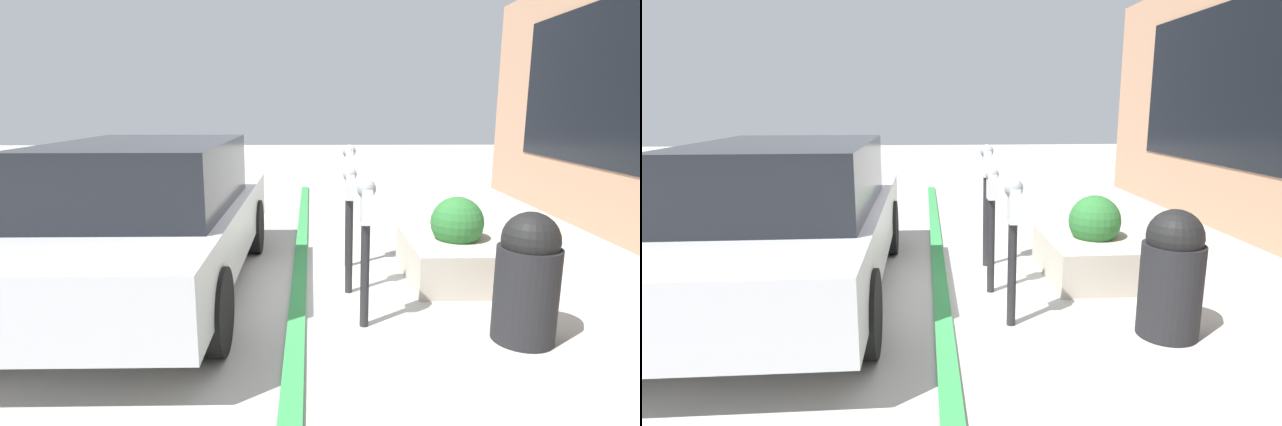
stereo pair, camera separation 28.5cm
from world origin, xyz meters
TOP-DOWN VIEW (x-y plane):
  - ground_plane at (0.00, 0.00)m, footprint 40.00×40.00m
  - curb_strip at (0.00, 0.08)m, footprint 13.50×0.16m
  - parking_meter_nearest at (-0.86, -0.53)m, footprint 0.20×0.17m
  - parking_meter_second at (-0.03, -0.45)m, footprint 0.17×0.14m
  - parking_meter_middle at (0.86, -0.51)m, footprint 0.19×0.16m
  - planter_box at (0.40, -1.71)m, footprint 1.42×1.11m
  - parked_car_front at (0.01, 1.57)m, footprint 4.54×1.92m
  - trash_bin at (-1.15, -1.85)m, footprint 0.52×0.52m

SIDE VIEW (x-z plane):
  - ground_plane at x=0.00m, z-range 0.00..0.00m
  - curb_strip at x=0.00m, z-range 0.00..0.04m
  - planter_box at x=0.40m, z-range -0.15..0.80m
  - trash_bin at x=-1.15m, z-range 0.00..1.11m
  - parked_car_front at x=0.01m, z-range 0.03..1.64m
  - parking_meter_second at x=-0.03m, z-range 0.19..1.53m
  - parking_meter_nearest at x=-0.86m, z-range 0.24..1.58m
  - parking_meter_middle at x=0.86m, z-range 0.26..1.76m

